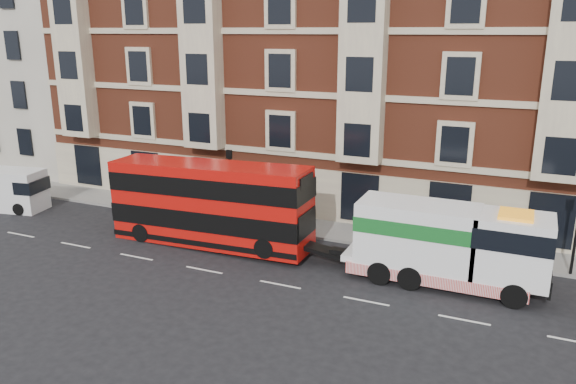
% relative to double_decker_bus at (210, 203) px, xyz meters
% --- Properties ---
extents(ground, '(120.00, 120.00, 0.00)m').
position_rel_double_decker_bus_xyz_m(ground, '(5.41, -3.00, -2.35)').
color(ground, black).
rests_on(ground, ground).
extents(sidewalk, '(90.00, 3.00, 0.15)m').
position_rel_double_decker_bus_xyz_m(sidewalk, '(5.41, 4.50, -2.27)').
color(sidewalk, slate).
rests_on(sidewalk, ground).
extents(victorian_terrace, '(45.00, 12.00, 20.40)m').
position_rel_double_decker_bus_xyz_m(victorian_terrace, '(5.91, 12.00, 7.72)').
color(victorian_terrace, brown).
rests_on(victorian_terrace, ground).
extents(cream_block, '(16.00, 10.00, 16.80)m').
position_rel_double_decker_bus_xyz_m(cream_block, '(-24.59, 11.00, 5.99)').
color(cream_block, beige).
rests_on(cream_block, ground).
extents(lamp_post_west, '(0.35, 0.15, 4.35)m').
position_rel_double_decker_bus_xyz_m(lamp_post_west, '(-0.59, 3.20, 0.33)').
color(lamp_post_west, black).
rests_on(lamp_post_west, sidewalk).
extents(double_decker_bus, '(10.96, 2.51, 4.43)m').
position_rel_double_decker_bus_xyz_m(double_decker_bus, '(0.00, 0.00, 0.00)').
color(double_decker_bus, red).
rests_on(double_decker_bus, ground).
extents(tow_truck, '(8.77, 2.59, 3.65)m').
position_rel_double_decker_bus_xyz_m(tow_truck, '(12.06, -0.00, -0.41)').
color(tow_truck, white).
rests_on(tow_truck, ground).
extents(box_van, '(5.26, 2.85, 2.59)m').
position_rel_double_decker_bus_xyz_m(box_van, '(-15.27, 0.19, -1.07)').
color(box_van, white).
rests_on(box_van, ground).
extents(pedestrian, '(0.76, 0.62, 1.80)m').
position_rel_double_decker_bus_xyz_m(pedestrian, '(-8.79, 3.32, -1.30)').
color(pedestrian, '#1A1C34').
rests_on(pedestrian, sidewalk).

